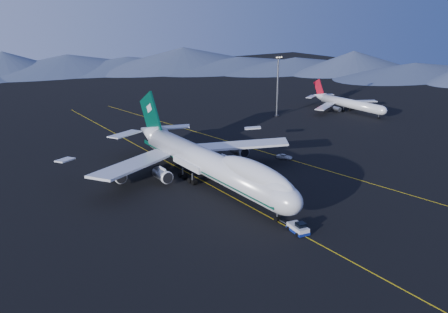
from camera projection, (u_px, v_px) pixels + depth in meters
ground at (209, 185)px, 125.87m from camera, size 500.00×500.00×0.00m
taxiway_line_main at (209, 185)px, 125.87m from camera, size 0.25×220.00×0.01m
taxiway_line_side at (276, 155)px, 149.81m from camera, size 28.08×198.09×0.01m
boeing_747 at (209, 163)px, 124.17m from camera, size 59.62×72.43×19.37m
pushback_tug at (298, 229)px, 99.83m from camera, size 3.56×5.42×2.21m
second_jet at (348, 103)px, 208.74m from camera, size 35.98×40.65×11.57m
service_van at (284, 157)px, 146.51m from camera, size 3.88×5.19×1.31m
floodlight_mast at (278, 86)px, 197.62m from camera, size 2.97×2.23×24.04m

